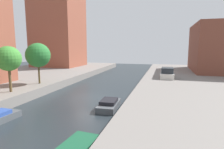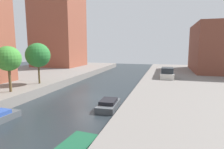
% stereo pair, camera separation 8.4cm
% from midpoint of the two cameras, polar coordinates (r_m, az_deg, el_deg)
% --- Properties ---
extents(ground_plane, '(84.00, 84.00, 0.00)m').
position_cam_midpoint_polar(ground_plane, '(20.66, -7.84, -7.04)').
color(ground_plane, '#232B30').
extents(apartment_tower_far, '(10.00, 9.27, 22.79)m').
position_cam_midpoint_polar(apartment_tower_far, '(46.70, -16.00, 16.61)').
color(apartment_tower_far, brown).
rests_on(apartment_tower_far, quay_left).
extents(low_block_right, '(10.00, 13.54, 8.63)m').
position_cam_midpoint_polar(low_block_right, '(39.73, 30.65, 7.01)').
color(low_block_right, brown).
rests_on(low_block_right, quay_right).
extents(street_tree_2, '(2.45, 2.45, 4.56)m').
position_cam_midpoint_polar(street_tree_2, '(21.07, -28.92, 4.21)').
color(street_tree_2, brown).
rests_on(street_tree_2, quay_left).
extents(street_tree_3, '(2.92, 2.92, 4.94)m').
position_cam_midpoint_polar(street_tree_3, '(24.44, -21.51, 5.48)').
color(street_tree_3, brown).
rests_on(street_tree_3, quay_left).
extents(parked_car, '(1.91, 4.14, 1.52)m').
position_cam_midpoint_polar(parked_car, '(28.40, 16.53, 0.27)').
color(parked_car, beige).
rests_on(parked_car, quay_right).
extents(moored_boat_right_2, '(1.70, 3.48, 0.83)m').
position_cam_midpoint_polar(moored_boat_right_2, '(17.00, -0.91, -9.13)').
color(moored_boat_right_2, '#4C5156').
rests_on(moored_boat_right_2, ground_plane).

